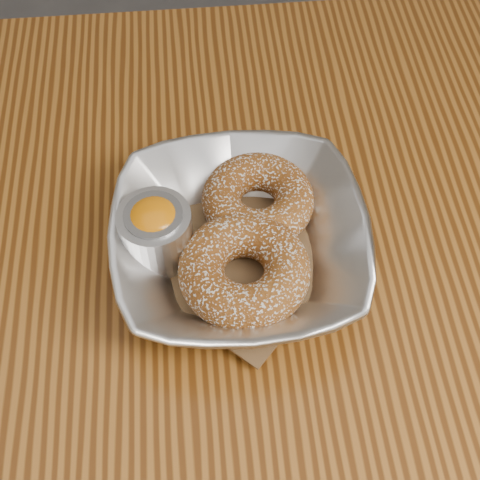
{
  "coord_description": "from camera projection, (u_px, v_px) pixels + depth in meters",
  "views": [
    {
      "loc": [
        0.01,
        -0.24,
        1.22
      ],
      "look_at": [
        0.04,
        0.06,
        0.78
      ],
      "focal_mm": 50.0,
      "sensor_mm": 36.0,
      "label": 1
    }
  ],
  "objects": [
    {
      "name": "donut_back",
      "position": [
        258.0,
        200.0,
        0.56
      ],
      "size": [
        0.11,
        0.11,
        0.03
      ],
      "primitive_type": "torus",
      "rotation": [
        0.0,
        0.0,
        -0.23
      ],
      "color": "brown",
      "rests_on": "parchment"
    },
    {
      "name": "serving_bowl",
      "position": [
        240.0,
        243.0,
        0.54
      ],
      "size": [
        0.21,
        0.21,
        0.05
      ],
      "primitive_type": "imported",
      "color": "silver",
      "rests_on": "table"
    },
    {
      "name": "donut_front",
      "position": [
        244.0,
        270.0,
        0.52
      ],
      "size": [
        0.13,
        0.13,
        0.04
      ],
      "primitive_type": "torus",
      "rotation": [
        0.0,
        0.0,
        0.32
      ],
      "color": "brown",
      "rests_on": "parchment"
    },
    {
      "name": "ramekin",
      "position": [
        156.0,
        231.0,
        0.53
      ],
      "size": [
        0.06,
        0.06,
        0.06
      ],
      "color": "silver",
      "rests_on": "table"
    },
    {
      "name": "parchment",
      "position": [
        240.0,
        254.0,
        0.55
      ],
      "size": [
        0.2,
        0.2,
        0.0
      ],
      "primitive_type": "cube",
      "rotation": [
        0.0,
        0.0,
        0.82
      ],
      "color": "brown",
      "rests_on": "table"
    },
    {
      "name": "table",
      "position": [
        206.0,
        379.0,
        0.6
      ],
      "size": [
        1.2,
        0.8,
        0.75
      ],
      "color": "brown",
      "rests_on": "ground_plane"
    }
  ]
}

